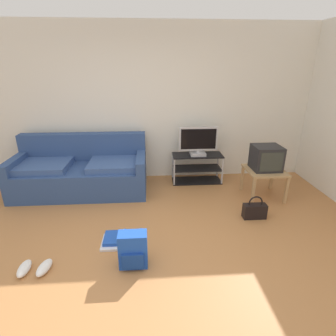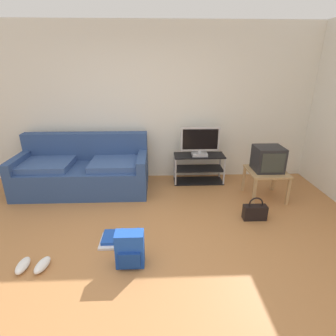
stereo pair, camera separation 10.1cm
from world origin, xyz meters
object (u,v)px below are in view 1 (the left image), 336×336
flat_tv (198,142)px  crt_tv (266,158)px  handbag (255,210)px  couch (82,172)px  backpack (133,250)px  tv_stand (197,168)px  sneakers_pair (34,268)px  floor_tray (120,240)px  side_table (265,173)px

flat_tv → crt_tv: flat_tv is taller
crt_tv → handbag: size_ratio=1.25×
couch → backpack: size_ratio=5.40×
tv_stand → backpack: size_ratio=2.24×
couch → flat_tv: bearing=5.9°
flat_tv → crt_tv: 1.16m
sneakers_pair → floor_tray: bearing=26.8°
crt_tv → sneakers_pair: 3.45m
flat_tv → handbag: bearing=-65.2°
handbag → couch: bearing=157.3°
tv_stand → couch: bearing=-173.5°
handbag → tv_stand: bearing=114.4°
backpack → crt_tv: bearing=31.8°
couch → crt_tv: 3.01m
crt_tv → tv_stand: bearing=146.0°
handbag → backpack: bearing=-152.8°
backpack → handbag: 1.84m
couch → side_table: 3.00m
flat_tv → sneakers_pair: flat_tv is taller
handbag → sneakers_pair: bearing=-161.9°
tv_stand → floor_tray: size_ratio=1.99×
side_table → couch: bearing=171.5°
handbag → side_table: bearing=60.0°
couch → handbag: bearing=-22.7°
side_table → handbag: 0.80m
crt_tv → backpack: crt_tv is taller
side_table → crt_tv: crt_tv is taller
tv_stand → crt_tv: 1.23m
floor_tray → couch: bearing=116.8°
flat_tv → tv_stand: bearing=90.0°
couch → flat_tv: size_ratio=3.19×
tv_stand → sneakers_pair: size_ratio=2.66×
crt_tv → floor_tray: (-2.19, -1.11, -0.62)m
handbag → floor_tray: bearing=-166.2°
couch → backpack: 2.15m
crt_tv → floor_tray: bearing=-153.2°
tv_stand → floor_tray: 2.16m
tv_stand → backpack: tv_stand is taller
side_table → flat_tv: bearing=146.2°
flat_tv → couch: bearing=-174.1°
side_table → floor_tray: bearing=-153.6°
crt_tv → handbag: 0.93m
couch → floor_tray: 1.74m
flat_tv → backpack: flat_tv is taller
backpack → sneakers_pair: size_ratio=1.19×
tv_stand → side_table: (0.97, -0.67, 0.14)m
handbag → sneakers_pair: size_ratio=1.01×
couch → sneakers_pair: 1.98m
side_table → crt_tv: size_ratio=1.37×
tv_stand → side_table: bearing=-34.7°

